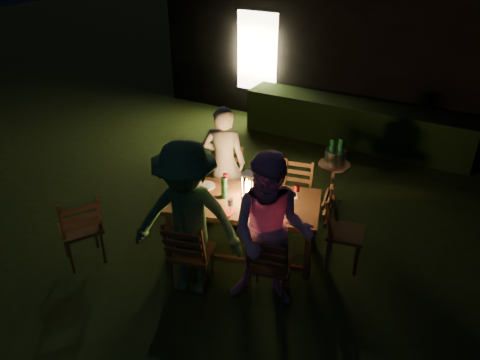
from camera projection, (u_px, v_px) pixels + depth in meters
The scene contains 29 objects.
garden_envelope at pixel (418, 37), 9.78m from camera, with size 40.00×40.00×3.20m.
dining_table at pixel (244, 205), 5.72m from camera, with size 2.01×1.40×0.76m.
chair_near_left at pixel (192, 264), 5.33m from camera, with size 0.56×0.59×1.02m.
chair_near_right at pixel (270, 275), 5.17m from camera, with size 0.54×0.56×1.00m.
chair_far_left at pixel (224, 195), 6.65m from camera, with size 0.57×0.60×1.02m.
chair_far_right at pixel (294, 205), 6.48m from camera, with size 0.48×0.50×0.91m.
chair_end at pixel (343, 243), 5.69m from camera, with size 0.55×0.52×1.00m.
chair_spare at pixel (83, 240), 5.72m from camera, with size 0.67×0.66×1.04m.
person_house_side at pixel (224, 162), 6.44m from camera, with size 0.59×0.39×1.63m, color beige.
person_opp_right at pixel (271, 233), 4.83m from camera, with size 0.88×0.69×1.81m, color #E79ECF.
person_opp_left at pixel (187, 221), 4.98m from camera, with size 1.20×0.69×1.86m, color #326538.
lantern at pixel (249, 187), 5.64m from camera, with size 0.16×0.16×0.35m.
plate_far_left at pixel (205, 186), 5.97m from camera, with size 0.25×0.25×0.01m, color white.
plate_near_left at pixel (195, 204), 5.59m from camera, with size 0.25×0.25×0.01m, color white.
plate_far_right at pixel (283, 194), 5.79m from camera, with size 0.25×0.25×0.01m, color white.
plate_near_right at pixel (278, 213), 5.41m from camera, with size 0.25×0.25×0.01m, color white.
wineglass_a at pixel (225, 180), 5.94m from camera, with size 0.06×0.06×0.18m, color #59070F, non-canonical shape.
wineglass_b at pixel (184, 192), 5.67m from camera, with size 0.06×0.06×0.18m, color #59070F, non-canonical shape.
wineglass_c at pixel (265, 209), 5.35m from camera, with size 0.06×0.06×0.18m, color #59070F, non-canonical shape.
wineglass_d at pixel (297, 192), 5.68m from camera, with size 0.06×0.06×0.18m, color #59070F, non-canonical shape.
wineglass_e at pixel (230, 206), 5.41m from camera, with size 0.06×0.06×0.18m, color silver, non-canonical shape.
bottle_table at pixel (224, 188), 5.66m from camera, with size 0.07×0.07×0.28m, color #0F471E.
napkin_left at pixel (226, 212), 5.44m from camera, with size 0.18×0.14×0.01m, color red.
napkin_right at pixel (286, 218), 5.33m from camera, with size 0.18×0.14×0.01m, color red.
phone at pixel (188, 207), 5.54m from camera, with size 0.14×0.07×0.01m, color black.
side_table at pixel (334, 168), 6.86m from camera, with size 0.46×0.46×0.62m.
ice_bucket at pixel (335, 157), 6.77m from camera, with size 0.30×0.30×0.22m, color #A5A8AD.
bottle_bucket_a at pixel (331, 154), 6.74m from camera, with size 0.07×0.07×0.32m, color #0F471E.
bottle_bucket_b at pixel (340, 154), 6.75m from camera, with size 0.07×0.07×0.32m, color #0F471E.
Camera 1 is at (1.53, -4.41, 3.76)m, focal length 35.00 mm.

